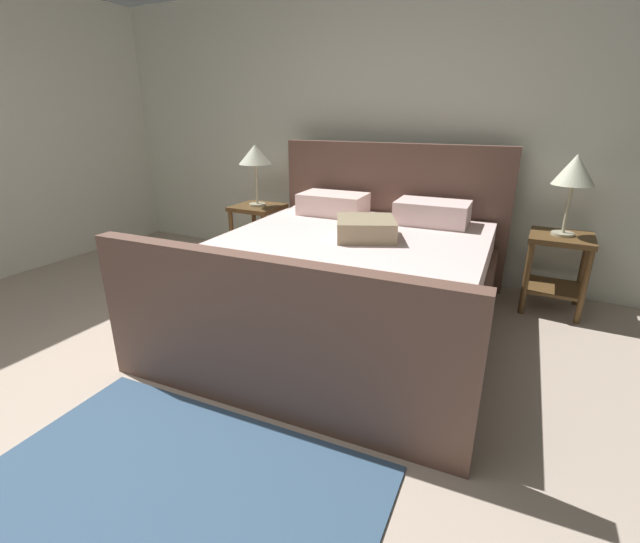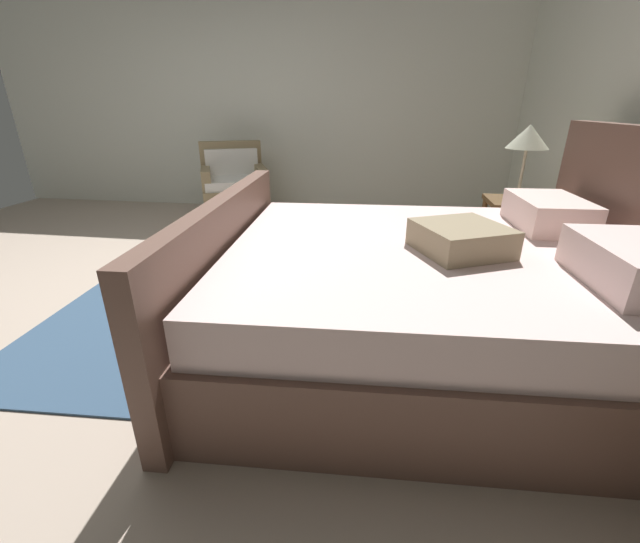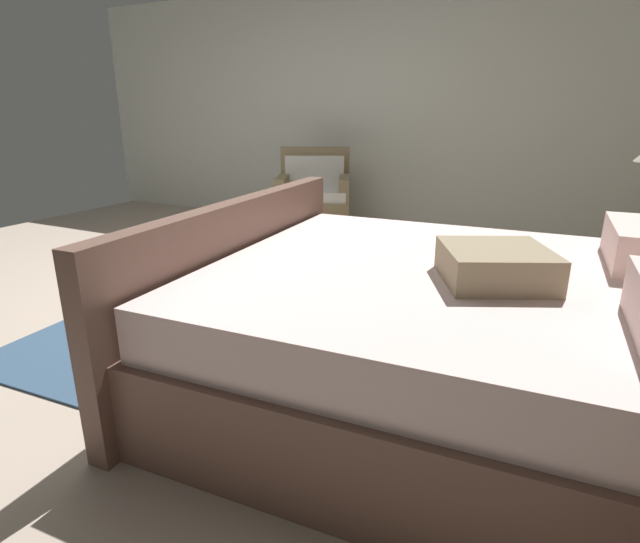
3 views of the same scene
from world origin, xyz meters
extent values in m
cube|color=#B3A08E|center=(0.00, 0.00, -0.01)|extent=(5.57, 6.63, 0.02)
cube|color=silver|center=(-2.84, 0.00, 1.27)|extent=(0.12, 6.75, 2.54)
cube|color=brown|center=(0.45, 2.01, 0.20)|extent=(2.00, 2.20, 0.40)
cube|color=brown|center=(0.50, 0.91, 0.42)|extent=(2.02, 0.20, 0.84)
cube|color=silver|center=(0.45, 2.01, 0.51)|extent=(1.91, 2.14, 0.22)
cube|color=beige|center=(-0.02, 2.76, 0.71)|extent=(0.58, 0.39, 0.18)
cube|color=beige|center=(0.83, 2.80, 0.71)|extent=(0.58, 0.39, 0.18)
cube|color=gray|center=(0.51, 2.17, 0.69)|extent=(0.53, 0.53, 0.14)
cube|color=brown|center=(-0.88, 2.85, 0.58)|extent=(0.44, 0.44, 0.04)
cube|color=brown|center=(-0.88, 2.85, 0.18)|extent=(0.40, 0.40, 0.02)
cylinder|color=brown|center=(-1.07, 2.66, 0.28)|extent=(0.04, 0.04, 0.56)
cylinder|color=brown|center=(-0.69, 2.66, 0.28)|extent=(0.04, 0.04, 0.56)
cylinder|color=brown|center=(-1.07, 3.04, 0.28)|extent=(0.04, 0.04, 0.56)
cylinder|color=brown|center=(-0.69, 3.04, 0.28)|extent=(0.04, 0.04, 0.56)
cylinder|color=#B7B293|center=(-0.88, 2.85, 0.61)|extent=(0.16, 0.16, 0.02)
cylinder|color=#B7B293|center=(-0.88, 2.85, 0.81)|extent=(0.02, 0.02, 0.38)
cone|color=beige|center=(-0.88, 2.85, 1.08)|extent=(0.31, 0.31, 0.18)
cube|color=#887452|center=(-2.00, 0.07, 0.21)|extent=(0.95, 0.95, 0.42)
cube|color=silver|center=(-2.00, 0.07, 0.47)|extent=(0.87, 0.87, 0.10)
cube|color=#887452|center=(-2.28, -0.06, 0.66)|extent=(0.40, 0.71, 0.48)
cube|color=silver|center=(-2.20, -0.02, 0.64)|extent=(0.33, 0.60, 0.36)
cube|color=#887452|center=(-1.88, -0.22, 0.53)|extent=(0.63, 0.35, 0.22)
cube|color=#887452|center=(-2.12, 0.35, 0.53)|extent=(0.63, 0.35, 0.22)
cube|color=#36506C|center=(0.45, 0.22, 0.01)|extent=(1.74, 1.25, 0.01)
camera|label=1|loc=(1.61, -0.67, 1.47)|focal=24.75mm
camera|label=2|loc=(2.53, 1.76, 1.32)|focal=22.63mm
camera|label=3|loc=(2.53, 2.40, 1.28)|focal=28.25mm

